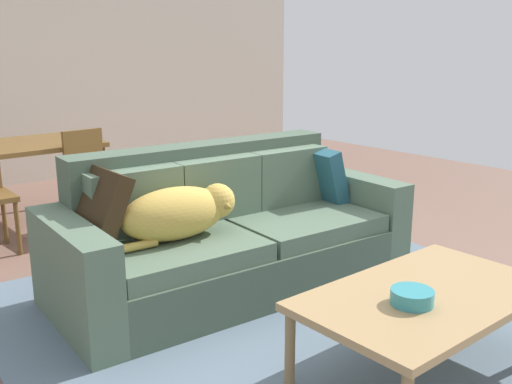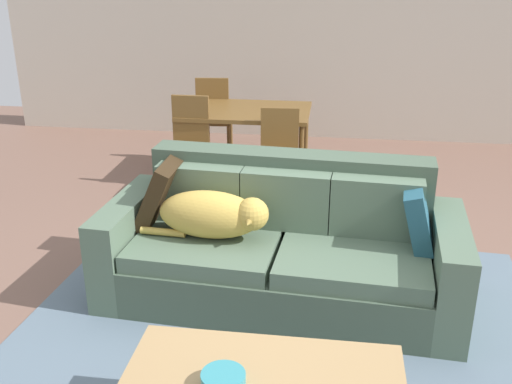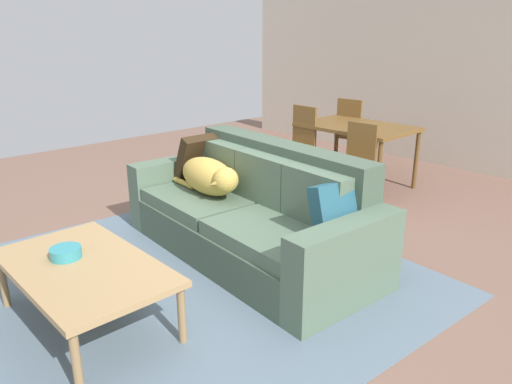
{
  "view_description": "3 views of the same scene",
  "coord_description": "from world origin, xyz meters",
  "px_view_note": "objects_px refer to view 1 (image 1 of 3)",
  "views": [
    {
      "loc": [
        -2.31,
        -2.94,
        1.59
      ],
      "look_at": [
        0.02,
        -0.15,
        0.67
      ],
      "focal_mm": 41.2,
      "sensor_mm": 36.0,
      "label": 1
    },
    {
      "loc": [
        0.26,
        -3.57,
        2.2
      ],
      "look_at": [
        -0.24,
        0.12,
        0.72
      ],
      "focal_mm": 41.81,
      "sensor_mm": 36.0,
      "label": 2
    },
    {
      "loc": [
        2.74,
        -2.54,
        1.83
      ],
      "look_at": [
        0.16,
        -0.11,
        0.64
      ],
      "focal_mm": 34.08,
      "sensor_mm": 36.0,
      "label": 3
    }
  ],
  "objects_px": {
    "dining_chair_near_right": "(91,175)",
    "throw_pillow_by_right_arm": "(322,176)",
    "dining_table": "(19,151)",
    "coffee_table": "(425,300)",
    "bowl_on_coffee_table": "(412,297)",
    "couch": "(228,235)",
    "throw_pillow_by_left_arm": "(96,209)",
    "dog_on_left_cushion": "(180,212)"
  },
  "relations": [
    {
      "from": "dining_chair_near_right",
      "to": "throw_pillow_by_right_arm",
      "type": "bearing_deg",
      "value": -61.35
    },
    {
      "from": "dining_table",
      "to": "coffee_table",
      "type": "bearing_deg",
      "value": -80.25
    },
    {
      "from": "coffee_table",
      "to": "bowl_on_coffee_table",
      "type": "relative_size",
      "value": 6.41
    },
    {
      "from": "couch",
      "to": "throw_pillow_by_left_arm",
      "type": "distance_m",
      "value": 0.93
    },
    {
      "from": "dog_on_left_cushion",
      "to": "throw_pillow_by_right_arm",
      "type": "relative_size",
      "value": 2.14
    },
    {
      "from": "couch",
      "to": "coffee_table",
      "type": "xyz_separation_m",
      "value": [
        0.05,
        -1.51,
        0.05
      ]
    },
    {
      "from": "dog_on_left_cushion",
      "to": "bowl_on_coffee_table",
      "type": "height_order",
      "value": "dog_on_left_cushion"
    },
    {
      "from": "couch",
      "to": "throw_pillow_by_right_arm",
      "type": "height_order",
      "value": "couch"
    },
    {
      "from": "dining_table",
      "to": "dining_chair_near_right",
      "type": "relative_size",
      "value": 1.48
    },
    {
      "from": "dining_table",
      "to": "dog_on_left_cushion",
      "type": "bearing_deg",
      "value": -86.2
    },
    {
      "from": "throw_pillow_by_left_arm",
      "to": "throw_pillow_by_right_arm",
      "type": "relative_size",
      "value": 1.17
    },
    {
      "from": "couch",
      "to": "dining_chair_near_right",
      "type": "xyz_separation_m",
      "value": [
        -0.19,
        1.69,
        0.16
      ]
    },
    {
      "from": "dog_on_left_cushion",
      "to": "bowl_on_coffee_table",
      "type": "distance_m",
      "value": 1.48
    },
    {
      "from": "throw_pillow_by_left_arm",
      "to": "coffee_table",
      "type": "distance_m",
      "value": 1.88
    },
    {
      "from": "bowl_on_coffee_table",
      "to": "dining_chair_near_right",
      "type": "xyz_separation_m",
      "value": [
        -0.08,
        3.23,
        0.03
      ]
    },
    {
      "from": "dog_on_left_cushion",
      "to": "throw_pillow_by_left_arm",
      "type": "xyz_separation_m",
      "value": [
        -0.43,
        0.22,
        0.05
      ]
    },
    {
      "from": "couch",
      "to": "coffee_table",
      "type": "bearing_deg",
      "value": -83.99
    },
    {
      "from": "throw_pillow_by_right_arm",
      "to": "coffee_table",
      "type": "xyz_separation_m",
      "value": [
        -0.83,
        -1.49,
        -0.24
      ]
    },
    {
      "from": "throw_pillow_by_left_arm",
      "to": "bowl_on_coffee_table",
      "type": "height_order",
      "value": "throw_pillow_by_left_arm"
    },
    {
      "from": "bowl_on_coffee_table",
      "to": "coffee_table",
      "type": "bearing_deg",
      "value": 12.04
    },
    {
      "from": "dog_on_left_cushion",
      "to": "throw_pillow_by_right_arm",
      "type": "xyz_separation_m",
      "value": [
        1.32,
        0.09,
        0.02
      ]
    },
    {
      "from": "bowl_on_coffee_table",
      "to": "dining_table",
      "type": "height_order",
      "value": "dining_table"
    },
    {
      "from": "dog_on_left_cushion",
      "to": "dining_table",
      "type": "relative_size",
      "value": 0.67
    },
    {
      "from": "dog_on_left_cushion",
      "to": "couch",
      "type": "bearing_deg",
      "value": 17.67
    },
    {
      "from": "throw_pillow_by_right_arm",
      "to": "dog_on_left_cushion",
      "type": "bearing_deg",
      "value": -175.9
    },
    {
      "from": "throw_pillow_by_left_arm",
      "to": "dining_table",
      "type": "bearing_deg",
      "value": 82.68
    },
    {
      "from": "throw_pillow_by_left_arm",
      "to": "coffee_table",
      "type": "xyz_separation_m",
      "value": [
        0.92,
        -1.62,
        -0.27
      ]
    },
    {
      "from": "throw_pillow_by_left_arm",
      "to": "bowl_on_coffee_table",
      "type": "bearing_deg",
      "value": -65.45
    },
    {
      "from": "bowl_on_coffee_table",
      "to": "throw_pillow_by_right_arm",
      "type": "bearing_deg",
      "value": 57.0
    },
    {
      "from": "dog_on_left_cushion",
      "to": "dining_table",
      "type": "xyz_separation_m",
      "value": [
        -0.16,
        2.36,
        0.06
      ]
    },
    {
      "from": "dog_on_left_cushion",
      "to": "dining_chair_near_right",
      "type": "bearing_deg",
      "value": 86.29
    },
    {
      "from": "throw_pillow_by_right_arm",
      "to": "couch",
      "type": "bearing_deg",
      "value": 179.25
    },
    {
      "from": "throw_pillow_by_left_arm",
      "to": "bowl_on_coffee_table",
      "type": "relative_size",
      "value": 2.38
    },
    {
      "from": "throw_pillow_by_right_arm",
      "to": "bowl_on_coffee_table",
      "type": "distance_m",
      "value": 1.83
    },
    {
      "from": "dog_on_left_cushion",
      "to": "coffee_table",
      "type": "distance_m",
      "value": 1.5
    },
    {
      "from": "throw_pillow_by_left_arm",
      "to": "bowl_on_coffee_table",
      "type": "xyz_separation_m",
      "value": [
        0.76,
        -1.65,
        -0.2
      ]
    },
    {
      "from": "couch",
      "to": "throw_pillow_by_left_arm",
      "type": "bearing_deg",
      "value": 176.66
    },
    {
      "from": "dog_on_left_cushion",
      "to": "throw_pillow_by_right_arm",
      "type": "bearing_deg",
      "value": 8.2
    },
    {
      "from": "dog_on_left_cushion",
      "to": "dining_chair_near_right",
      "type": "relative_size",
      "value": 0.99
    },
    {
      "from": "couch",
      "to": "dog_on_left_cushion",
      "type": "relative_size",
      "value": 2.79
    },
    {
      "from": "throw_pillow_by_left_arm",
      "to": "dining_chair_near_right",
      "type": "height_order",
      "value": "throw_pillow_by_left_arm"
    },
    {
      "from": "dog_on_left_cushion",
      "to": "throw_pillow_by_left_arm",
      "type": "relative_size",
      "value": 1.83
    }
  ]
}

